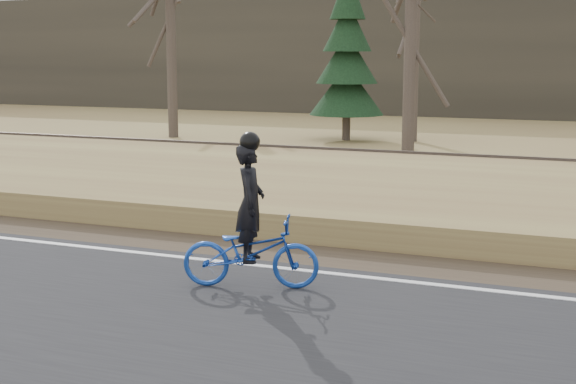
% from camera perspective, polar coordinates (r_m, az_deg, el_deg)
% --- Properties ---
extents(ground, '(120.00, 120.00, 0.00)m').
position_cam_1_polar(ground, '(10.40, 14.86, -7.52)').
color(ground, '#988A4D').
rests_on(ground, ground).
extents(road, '(120.00, 6.00, 0.06)m').
position_cam_1_polar(road, '(8.05, 12.54, -12.42)').
color(road, black).
rests_on(road, ground).
extents(edge_line, '(120.00, 0.12, 0.01)m').
position_cam_1_polar(edge_line, '(10.57, 15.02, -6.87)').
color(edge_line, silver).
rests_on(edge_line, road).
extents(shoulder, '(120.00, 1.60, 0.04)m').
position_cam_1_polar(shoulder, '(11.54, 15.63, -5.72)').
color(shoulder, '#473A2B').
rests_on(shoulder, ground).
extents(embankment, '(120.00, 5.00, 0.44)m').
position_cam_1_polar(embankment, '(14.40, 17.04, -1.88)').
color(embankment, '#988A4D').
rests_on(embankment, ground).
extents(ballast, '(120.00, 3.00, 0.45)m').
position_cam_1_polar(ballast, '(18.13, 18.13, 0.44)').
color(ballast, slate).
rests_on(ballast, ground).
extents(railroad, '(120.00, 2.40, 0.29)m').
position_cam_1_polar(railroad, '(18.09, 18.18, 1.39)').
color(railroad, black).
rests_on(railroad, ballast).
extents(cyclist, '(1.86, 1.09, 2.02)m').
position_cam_1_polar(cyclist, '(10.29, -2.68, -3.39)').
color(cyclist, '#163D9A').
rests_on(cyclist, road).
extents(bare_tree_far_left, '(0.36, 0.36, 8.42)m').
position_cam_1_polar(bare_tree_far_left, '(29.39, -8.35, 12.08)').
color(bare_tree_far_left, '#4B4037').
rests_on(bare_tree_far_left, ground).
extents(bare_tree_left, '(0.36, 0.36, 8.79)m').
position_cam_1_polar(bare_tree_left, '(28.04, 9.02, 12.55)').
color(bare_tree_left, '#4B4037').
rests_on(bare_tree_left, ground).
extents(bare_tree_near_left, '(0.36, 0.36, 7.03)m').
position_cam_1_polar(bare_tree_near_left, '(23.37, 8.72, 10.94)').
color(bare_tree_near_left, '#4B4037').
rests_on(bare_tree_near_left, ground).
extents(conifer, '(2.60, 2.60, 5.90)m').
position_cam_1_polar(conifer, '(28.18, 4.22, 9.36)').
color(conifer, '#4B4037').
rests_on(conifer, ground).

